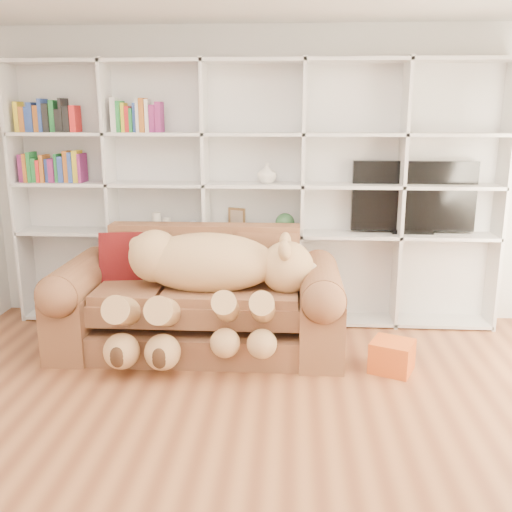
# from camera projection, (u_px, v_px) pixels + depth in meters

# --- Properties ---
(floor) EXTENTS (5.00, 5.00, 0.00)m
(floor) POSITION_uv_depth(u_px,v_px,m) (227.00, 461.00, 3.25)
(floor) COLOR brown
(floor) RESTS_ON ground
(wall_back) EXTENTS (5.00, 0.02, 2.70)m
(wall_back) POSITION_uv_depth(u_px,v_px,m) (255.00, 177.00, 5.34)
(wall_back) COLOR white
(wall_back) RESTS_ON floor
(bookshelf) EXTENTS (4.43, 0.35, 2.40)m
(bookshelf) POSITION_uv_depth(u_px,v_px,m) (228.00, 183.00, 5.24)
(bookshelf) COLOR silver
(bookshelf) RESTS_ON floor
(sofa) EXTENTS (2.35, 1.01, 0.99)m
(sofa) POSITION_uv_depth(u_px,v_px,m) (200.00, 304.00, 4.78)
(sofa) COLOR brown
(sofa) RESTS_ON floor
(teddy_bear) EXTENTS (1.64, 0.93, 0.95)m
(teddy_bear) POSITION_uv_depth(u_px,v_px,m) (207.00, 277.00, 4.51)
(teddy_bear) COLOR tan
(teddy_bear) RESTS_ON sofa
(throw_pillow) EXTENTS (0.47, 0.31, 0.46)m
(throw_pillow) POSITION_uv_depth(u_px,v_px,m) (126.00, 258.00, 4.90)
(throw_pillow) COLOR #5C0F11
(throw_pillow) RESTS_ON sofa
(gift_box) EXTENTS (0.39, 0.38, 0.24)m
(gift_box) POSITION_uv_depth(u_px,v_px,m) (392.00, 356.00, 4.37)
(gift_box) COLOR #D0561B
(gift_box) RESTS_ON floor
(tv) EXTENTS (1.11, 0.18, 0.65)m
(tv) POSITION_uv_depth(u_px,v_px,m) (413.00, 198.00, 5.16)
(tv) COLOR black
(tv) RESTS_ON bookshelf
(picture_frame) EXTENTS (0.17, 0.09, 0.21)m
(picture_frame) POSITION_uv_depth(u_px,v_px,m) (237.00, 219.00, 5.26)
(picture_frame) COLOR brown
(picture_frame) RESTS_ON bookshelf
(green_vase) EXTENTS (0.18, 0.18, 0.18)m
(green_vase) POSITION_uv_depth(u_px,v_px,m) (285.00, 223.00, 5.23)
(green_vase) COLOR #2C5530
(green_vase) RESTS_ON bookshelf
(figurine_tall) EXTENTS (0.10, 0.10, 0.17)m
(figurine_tall) POSITION_uv_depth(u_px,v_px,m) (156.00, 222.00, 5.31)
(figurine_tall) COLOR silver
(figurine_tall) RESTS_ON bookshelf
(figurine_short) EXTENTS (0.07, 0.07, 0.12)m
(figurine_short) POSITION_uv_depth(u_px,v_px,m) (167.00, 224.00, 5.31)
(figurine_short) COLOR silver
(figurine_short) RESTS_ON bookshelf
(snow_globe) EXTENTS (0.10, 0.10, 0.10)m
(snow_globe) POSITION_uv_depth(u_px,v_px,m) (193.00, 225.00, 5.29)
(snow_globe) COLOR silver
(snow_globe) RESTS_ON bookshelf
(shelf_vase) EXTENTS (0.20, 0.20, 0.18)m
(shelf_vase) POSITION_uv_depth(u_px,v_px,m) (267.00, 173.00, 5.13)
(shelf_vase) COLOR silver
(shelf_vase) RESTS_ON bookshelf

